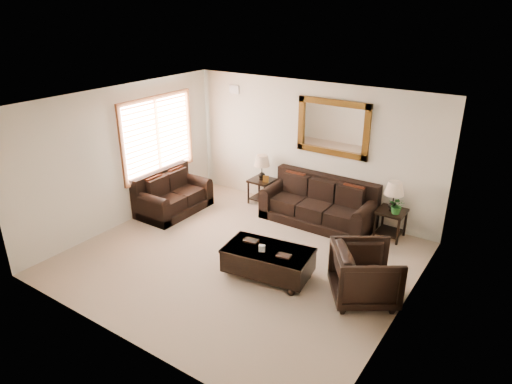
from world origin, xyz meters
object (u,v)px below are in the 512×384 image
Objects in this scene: end_table_right at (393,202)px; armchair at (365,272)px; sofa at (319,206)px; coffee_table at (268,259)px; loveseat at (172,197)px; end_table_left at (262,172)px.

armchair is (0.32, -2.10, -0.26)m from end_table_right.
sofa is 2.62m from armchair.
end_table_right is at bearing 54.68° from coffee_table.
loveseat is at bearing -155.63° from sofa.
end_table_right reaches higher than loveseat.
loveseat is at bearing -161.46° from end_table_right.
loveseat is 1.37× the size of end_table_right.
armchair is at bearing -33.43° from end_table_left.
end_table_right is 0.75× the size of coffee_table.
end_table_left is (1.34, 1.42, 0.39)m from loveseat.
coffee_table is at bearing -107.47° from loveseat.
end_table_left is at bearing 22.31° from armchair.
coffee_table is 1.59× the size of armchair.
sofa reaches higher than coffee_table.
sofa is 2.23m from coffee_table.
loveseat is at bearing 154.11° from coffee_table.
end_table_left is 2.93m from coffee_table.
coffee_table is (1.68, -2.37, -0.41)m from end_table_left.
sofa is at bearing -5.73° from end_table_left.
sofa is 1.45× the size of loveseat.
armchair is (3.20, -2.11, -0.24)m from end_table_left.
end_table_left is (-1.47, 0.15, 0.38)m from sofa.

